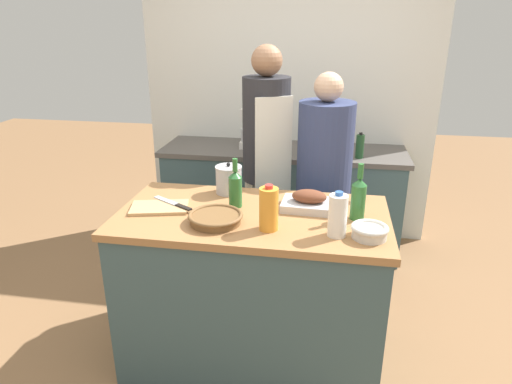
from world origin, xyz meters
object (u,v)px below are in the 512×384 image
wine_glass_left (359,185)px  person_cook_guest (323,181)px  wine_bottle_green (235,188)px  person_cook_aproned (266,160)px  cutting_board (159,208)px  mixing_bowl (370,231)px  wine_bottle_dark (358,198)px  milk_jug (338,215)px  knife_chef (174,203)px  condiment_bottle_tall (336,136)px  condiment_bottle_short (316,136)px  condiment_bottle_extra (360,146)px  roasting_pan (309,202)px  juice_jug (269,209)px  stand_mixer (251,132)px  stock_pot (229,179)px  wicker_basket (216,218)px

wine_glass_left → person_cook_guest: bearing=114.8°
wine_bottle_green → wine_glass_left: size_ratio=2.14×
wine_bottle_green → person_cook_aproned: bearing=84.9°
cutting_board → mixing_bowl: (1.11, -0.16, 0.03)m
mixing_bowl → wine_bottle_dark: bearing=103.1°
milk_jug → knife_chef: milk_jug is taller
cutting_board → condiment_bottle_tall: 1.91m
mixing_bowl → wine_bottle_green: (-0.71, 0.27, 0.07)m
wine_bottle_dark → wine_glass_left: wine_bottle_dark is taller
condiment_bottle_short → condiment_bottle_extra: size_ratio=0.99×
roasting_pan → knife_chef: bearing=-172.5°
cutting_board → mixing_bowl: size_ratio=1.92×
juice_jug → stand_mixer: (-0.38, 1.63, -0.02)m
stand_mixer → condiment_bottle_short: bearing=12.6°
person_cook_guest → cutting_board: bearing=-137.2°
condiment_bottle_tall → person_cook_aproned: 0.95m
condiment_bottle_tall → condiment_bottle_short: 0.17m
milk_jug → wine_bottle_dark: size_ratio=0.75×
roasting_pan → stock_pot: stock_pot is taller
roasting_pan → wine_bottle_green: wine_bottle_green is taller
wine_bottle_dark → condiment_bottle_extra: (0.07, 1.28, -0.07)m
stock_pot → person_cook_aproned: size_ratio=0.11×
stock_pot → knife_chef: size_ratio=0.70×
person_cook_aproned → mixing_bowl: bearing=-84.1°
knife_chef → condiment_bottle_short: size_ratio=1.34×
wine_glass_left → person_cook_aproned: size_ratio=0.07×
stock_pot → milk_jug: milk_jug is taller
stock_pot → wine_bottle_green: bearing=-67.4°
stock_pot → condiment_bottle_extra: bearing=51.6°
roasting_pan → person_cook_aproned: 0.77m
wine_bottle_green → condiment_bottle_extra: (0.73, 1.22, -0.06)m
juice_jug → condiment_bottle_short: (0.16, 1.75, -0.06)m
wine_glass_left → stock_pot: bearing=179.8°
juice_jug → stand_mixer: size_ratio=0.72×
stand_mixer → condiment_bottle_tall: bearing=13.8°
wicker_basket → milk_jug: 0.62m
mixing_bowl → wine_bottle_dark: wine_bottle_dark is taller
cutting_board → roasting_pan: bearing=9.7°
milk_jug → wine_glass_left: milk_jug is taller
mixing_bowl → wine_glass_left: size_ratio=1.38×
roasting_pan → wine_bottle_dark: size_ratio=1.00×
stand_mixer → roasting_pan: bearing=-67.3°
mixing_bowl → stand_mixer: bearing=117.8°
milk_jug → condiment_bottle_tall: size_ratio=1.13×
stand_mixer → condiment_bottle_tall: (0.70, 0.17, -0.04)m
milk_jug → juice_jug: bearing=177.5°
wicker_basket → cutting_board: wicker_basket is taller
condiment_bottle_extra → stock_pot: bearing=-128.4°
wine_bottle_green → stand_mixer: (-0.16, 1.37, -0.02)m
wine_bottle_dark → condiment_bottle_short: bearing=100.3°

